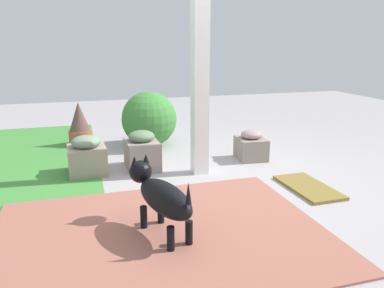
# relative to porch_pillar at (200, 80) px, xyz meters

# --- Properties ---
(ground_plane) EXTENTS (12.00, 12.00, 0.00)m
(ground_plane) POSITION_rel_porch_pillar_xyz_m (-0.31, 0.03, -1.00)
(ground_plane) COLOR #A49EA0
(brick_path) EXTENTS (1.80, 2.40, 0.02)m
(brick_path) POSITION_rel_porch_pillar_xyz_m (-1.26, 0.69, -0.99)
(brick_path) COLOR #9E5E4E
(brick_path) RESTS_ON ground
(porch_pillar) EXTENTS (0.16, 0.16, 2.00)m
(porch_pillar) POSITION_rel_porch_pillar_xyz_m (0.00, 0.00, 0.00)
(porch_pillar) COLOR white
(porch_pillar) RESTS_ON ground
(stone_planter_nearest) EXTENTS (0.40, 0.35, 0.36)m
(stone_planter_nearest) POSITION_rel_porch_pillar_xyz_m (0.29, -0.75, -0.84)
(stone_planter_nearest) COLOR gray
(stone_planter_nearest) RESTS_ON ground
(stone_planter_mid) EXTENTS (0.49, 0.36, 0.43)m
(stone_planter_mid) POSITION_rel_porch_pillar_xyz_m (0.33, 0.57, -0.81)
(stone_planter_mid) COLOR gray
(stone_planter_mid) RESTS_ON ground
(stone_planter_far) EXTENTS (0.43, 0.41, 0.42)m
(stone_planter_far) POSITION_rel_porch_pillar_xyz_m (0.32, 1.16, -0.81)
(stone_planter_far) COLOR gray
(stone_planter_far) RESTS_ON ground
(round_shrub) EXTENTS (0.74, 0.74, 0.74)m
(round_shrub) POSITION_rel_porch_pillar_xyz_m (1.25, 0.31, -0.63)
(round_shrub) COLOR #3D8037
(round_shrub) RESTS_ON ground
(terracotta_pot_spiky) EXTENTS (0.31, 0.31, 0.59)m
(terracotta_pot_spiky) POSITION_rel_porch_pillar_xyz_m (1.55, 1.22, -0.72)
(terracotta_pot_spiky) COLOR #B3583B
(terracotta_pot_spiky) RESTS_ON ground
(dog) EXTENTS (0.77, 0.40, 0.53)m
(dog) POSITION_rel_porch_pillar_xyz_m (-1.24, 0.69, -0.69)
(dog) COLOR black
(dog) RESTS_ON ground
(doormat) EXTENTS (0.72, 0.38, 0.03)m
(doormat) POSITION_rel_porch_pillar_xyz_m (-0.76, -0.86, -0.99)
(doormat) COLOR olive
(doormat) RESTS_ON ground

